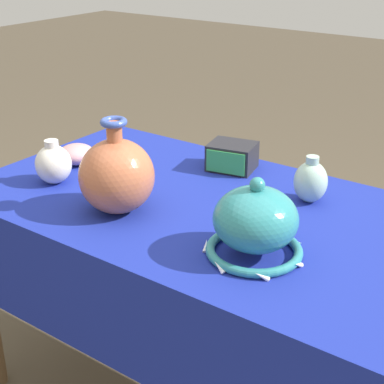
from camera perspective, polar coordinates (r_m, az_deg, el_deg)
display_table at (r=1.65m, az=0.48°, el=-3.47°), size 1.33×0.77×0.72m
vase_tall_bulbous at (r=1.56m, az=-7.31°, el=1.63°), size 0.20×0.20×0.26m
vase_dome_bell at (r=1.35m, az=6.16°, el=-3.11°), size 0.24×0.24×0.20m
mosaic_tile_box at (r=1.85m, az=3.89°, el=3.45°), size 0.16×0.14×0.08m
jar_round_celadon at (r=1.65m, az=11.43°, el=1.02°), size 0.09×0.09×0.13m
bowl_shallow_rose at (r=1.93m, az=-11.15°, el=3.62°), size 0.12×0.12×0.06m
jar_round_ivory at (r=1.79m, az=-13.29°, el=2.68°), size 0.11×0.11×0.13m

